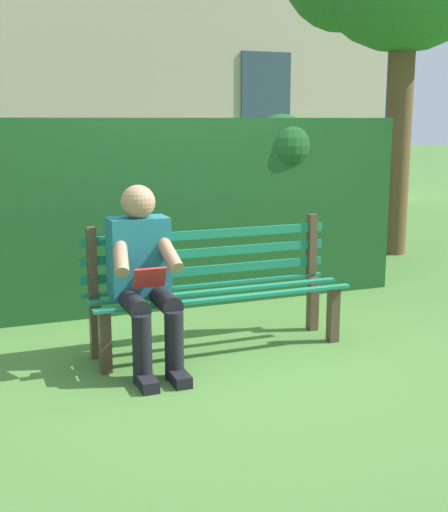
# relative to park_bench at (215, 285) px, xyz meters

# --- Properties ---
(ground) EXTENTS (60.00, 60.00, 0.00)m
(ground) POSITION_rel_park_bench_xyz_m (0.00, 0.08, -0.44)
(ground) COLOR #477533
(park_bench) EXTENTS (1.79, 0.46, 0.87)m
(park_bench) POSITION_rel_park_bench_xyz_m (0.00, 0.00, 0.00)
(park_bench) COLOR #4C3828
(park_bench) RESTS_ON ground
(person_seated) EXTENTS (0.44, 0.73, 1.15)m
(person_seated) POSITION_rel_park_bench_xyz_m (0.55, 0.17, 0.17)
(person_seated) COLOR #1E6672
(person_seated) RESTS_ON ground
(hedge_backdrop) EXTENTS (5.04, 0.66, 1.61)m
(hedge_backdrop) POSITION_rel_park_bench_xyz_m (0.40, -1.27, 0.37)
(hedge_backdrop) COLOR #19471E
(hedge_backdrop) RESTS_ON ground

